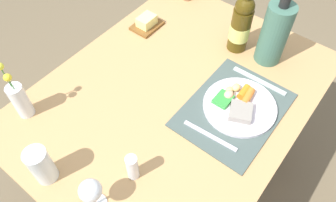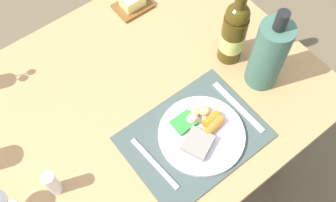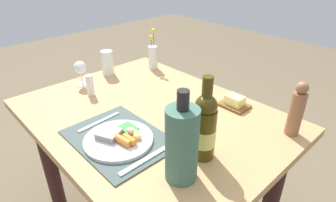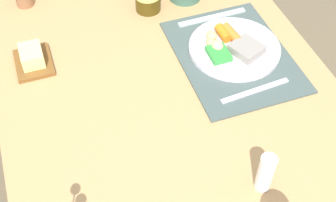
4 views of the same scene
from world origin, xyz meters
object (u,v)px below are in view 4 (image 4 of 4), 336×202
fork (255,91)px  salt_shaker (266,173)px  dinner_plate (233,47)px  knife (212,17)px  dining_table (169,119)px  butter_dish (33,59)px

fork → salt_shaker: bearing=152.9°
dinner_plate → knife: 0.15m
dining_table → salt_shaker: salt_shaker is taller
dinner_plate → salt_shaker: 0.45m
dinner_plate → knife: size_ratio=1.20×
butter_dish → knife: bearing=-88.2°
salt_shaker → knife: bearing=-11.9°
dining_table → dinner_plate: size_ratio=4.47×
fork → knife: (0.32, -0.01, 0.00)m
butter_dish → salt_shaker: salt_shaker is taller
dinner_plate → butter_dish: size_ratio=2.02×
butter_dish → salt_shaker: bearing=-143.0°
dining_table → salt_shaker: 0.40m
dinner_plate → fork: bearing=175.8°
dinner_plate → butter_dish: 0.57m
knife → salt_shaker: salt_shaker is taller
dining_table → fork: size_ratio=5.84×
dining_table → knife: size_ratio=5.35×
salt_shaker → butter_dish: bearing=37.0°
knife → salt_shaker: size_ratio=2.06×
fork → butter_dish: butter_dish is taller
dining_table → dinner_plate: (0.08, -0.22, 0.14)m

